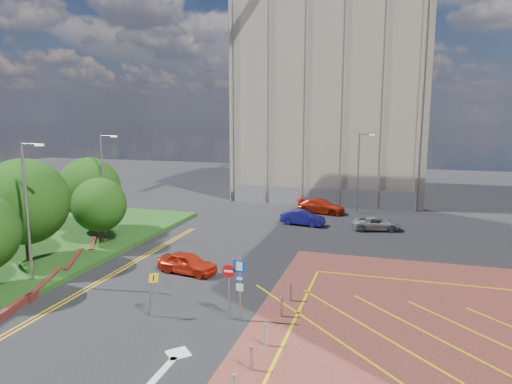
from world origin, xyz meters
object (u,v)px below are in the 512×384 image
at_px(tree_c, 99,205).
at_px(warning_sign, 152,289).
at_px(lamp_left_near, 28,207).
at_px(car_red_left, 188,263).
at_px(tree_d, 89,188).
at_px(car_blue_back, 303,218).
at_px(car_red_back, 321,206).
at_px(tree_b, 24,202).
at_px(lamp_left_far, 104,181).
at_px(lamp_back, 359,170).
at_px(sign_cluster, 236,282).
at_px(car_silver_back, 376,224).

xyz_separation_m(tree_c, warning_sign, (9.74, -9.76, -1.76)).
relative_size(lamp_left_near, car_red_left, 2.08).
relative_size(tree_d, car_red_left, 1.58).
relative_size(lamp_left_near, warning_sign, 3.56).
bearing_deg(car_blue_back, warning_sign, 179.87).
bearing_deg(car_red_back, tree_d, 141.66).
height_order(tree_b, car_red_left, tree_b).
bearing_deg(lamp_left_near, car_red_back, 62.19).
xyz_separation_m(tree_d, car_red_left, (11.72, -6.53, -3.21)).
relative_size(tree_c, lamp_left_far, 0.61).
height_order(lamp_back, car_blue_back, lamp_back).
distance_m(lamp_back, sign_cluster, 27.38).
bearing_deg(lamp_left_far, tree_c, -65.29).
bearing_deg(car_red_left, car_red_back, -5.67).
height_order(lamp_left_far, car_blue_back, lamp_left_far).
relative_size(tree_b, lamp_left_far, 0.84).
distance_m(lamp_left_near, warning_sign, 9.41).
bearing_deg(tree_d, car_red_back, 38.60).
bearing_deg(tree_d, car_red_left, -29.13).
height_order(tree_b, car_blue_back, tree_b).
height_order(sign_cluster, car_silver_back, sign_cluster).
bearing_deg(warning_sign, lamp_left_near, 168.52).
bearing_deg(car_red_back, tree_b, 156.45).
distance_m(tree_b, lamp_left_far, 7.10).
relative_size(tree_c, tree_d, 0.81).
distance_m(tree_c, lamp_left_near, 8.20).
bearing_deg(car_silver_back, tree_c, 104.98).
height_order(tree_c, lamp_left_far, lamp_left_far).
distance_m(tree_d, sign_cluster, 20.74).
relative_size(tree_c, sign_cluster, 1.53).
height_order(car_red_left, car_silver_back, car_red_left).
height_order(lamp_left_far, car_red_left, lamp_left_far).
distance_m(warning_sign, car_blue_back, 21.12).
xyz_separation_m(lamp_back, car_red_left, (-8.86, -21.53, -3.71)).
height_order(tree_c, car_red_back, tree_c).
xyz_separation_m(lamp_back, car_silver_back, (2.05, -6.98, -3.80)).
bearing_deg(sign_cluster, car_red_back, 89.39).
relative_size(lamp_back, car_red_back, 1.66).
bearing_deg(sign_cluster, lamp_back, 82.03).
xyz_separation_m(lamp_left_near, warning_sign, (8.66, -1.76, -3.23)).
xyz_separation_m(tree_d, lamp_back, (20.58, 15.00, 0.49)).
relative_size(warning_sign, car_red_back, 0.47).
bearing_deg(sign_cluster, car_blue_back, 91.58).
relative_size(warning_sign, car_red_left, 0.59).
bearing_deg(tree_c, lamp_left_far, 114.71).
relative_size(tree_b, lamp_back, 0.84).
bearing_deg(car_blue_back, car_silver_back, -80.83).
xyz_separation_m(lamp_left_far, car_silver_back, (20.55, 9.02, -4.10)).
relative_size(car_red_left, car_silver_back, 0.95).
xyz_separation_m(lamp_left_far, car_red_left, (9.64, -5.53, -4.01)).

